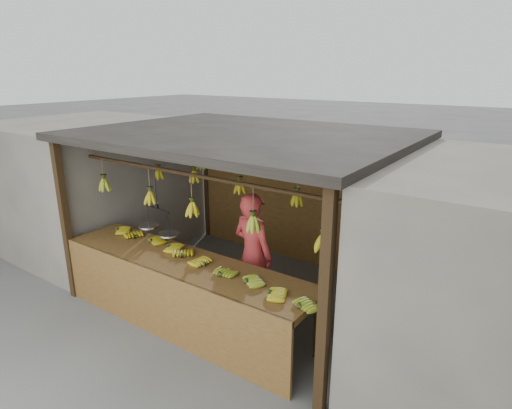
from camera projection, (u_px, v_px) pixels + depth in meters
The scene contains 8 objects.
ground at pixel (245, 292), 6.41m from camera, with size 80.00×80.00×0.00m, color #5B5B57.
stall at pixel (257, 159), 6.07m from camera, with size 4.30×3.30×2.40m.
neighbor_left at pixel (90, 183), 8.03m from camera, with size 3.00×3.00×2.30m, color slate.
counter at pixel (177, 278), 5.30m from camera, with size 3.72×0.83×0.96m.
hanging_bananas at pixel (244, 189), 5.92m from camera, with size 3.63×2.24×0.38m.
balance_scale at pixel (158, 227), 5.62m from camera, with size 0.70×0.32×0.85m.
vendor at pixel (253, 255), 5.65m from camera, with size 0.62×0.41×1.69m, color #BF3333.
bag_bundles at pixel (409, 231), 6.11m from camera, with size 0.08×0.26×1.27m.
Camera 1 is at (3.41, -4.59, 3.17)m, focal length 30.00 mm.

